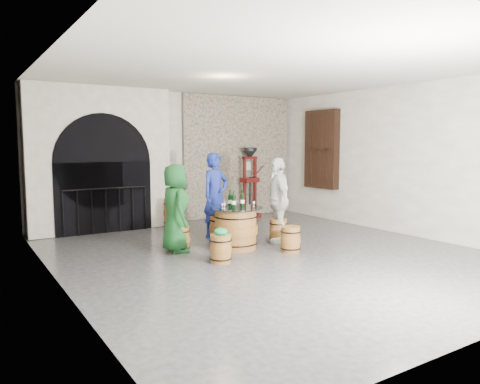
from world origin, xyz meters
TOP-DOWN VIEW (x-y plane):
  - ground at (0.00, 0.00)m, footprint 8.00×8.00m
  - wall_back at (0.00, 4.00)m, footprint 8.00×0.00m
  - wall_left at (-3.50, 0.00)m, footprint 0.00×8.00m
  - wall_right at (3.50, 0.00)m, footprint 0.00×8.00m
  - ceiling at (0.00, 0.00)m, footprint 8.00×8.00m
  - stone_facing_panel at (1.80, 3.94)m, footprint 3.20×0.12m
  - arched_opening at (-1.90, 3.74)m, footprint 3.10×0.60m
  - shuttered_window at (3.38, 2.40)m, footprint 0.23×1.10m
  - barrel_table at (-0.29, 0.68)m, footprint 1.00×1.00m
  - barrel_stool_left at (-1.26, 1.03)m, footprint 0.38×0.38m
  - barrel_stool_far at (-0.09, 1.69)m, footprint 0.38×0.38m
  - barrel_stool_right at (0.74, 0.72)m, footprint 0.38×0.38m
  - barrel_stool_near_right at (0.41, -0.08)m, footprint 0.38×0.38m
  - barrel_stool_near_left at (-1.02, -0.04)m, footprint 0.38×0.38m
  - green_cap at (-1.02, -0.04)m, footprint 0.26×0.22m
  - person_green at (-1.32, 1.06)m, footprint 0.64×0.85m
  - person_blue at (-0.06, 1.83)m, footprint 0.71×0.54m
  - person_white at (0.71, 0.72)m, footprint 0.69×1.06m
  - wine_bottle_left at (-0.36, 0.64)m, footprint 0.08×0.08m
  - wine_bottle_center at (-0.14, 0.68)m, footprint 0.08×0.08m
  - wine_bottle_right at (-0.34, 0.79)m, footprint 0.08×0.08m
  - tasting_glass_a at (-0.54, 0.66)m, footprint 0.05×0.05m
  - tasting_glass_b at (-0.02, 0.84)m, footprint 0.05×0.05m
  - tasting_glass_c at (-0.34, 0.99)m, footprint 0.05×0.05m
  - tasting_glass_d at (-0.15, 0.90)m, footprint 0.05×0.05m
  - tasting_glass_e at (0.07, 0.61)m, footprint 0.05×0.05m
  - tasting_glass_f at (-0.56, 0.69)m, footprint 0.05×0.05m
  - side_barrel at (-0.31, 3.39)m, footprint 0.50×0.50m
  - corking_press at (1.94, 3.56)m, footprint 0.79×0.50m
  - control_box at (2.05, 3.86)m, footprint 0.18×0.10m

SIDE VIEW (x-z plane):
  - ground at x=0.00m, z-range 0.00..0.00m
  - barrel_stool_left at x=-1.26m, z-range 0.00..0.46m
  - barrel_stool_far at x=-0.09m, z-range 0.00..0.46m
  - barrel_stool_right at x=0.74m, z-range 0.00..0.46m
  - barrel_stool_near_right at x=0.41m, z-range 0.00..0.46m
  - barrel_stool_near_left at x=-1.02m, z-range 0.00..0.46m
  - side_barrel at x=-0.31m, z-range 0.00..0.67m
  - barrel_table at x=-0.29m, z-range 0.00..0.77m
  - green_cap at x=-1.02m, z-range 0.45..0.57m
  - person_green at x=-1.32m, z-range 0.00..1.59m
  - tasting_glass_a at x=-0.54m, z-range 0.77..0.87m
  - tasting_glass_b at x=-0.02m, z-range 0.77..0.87m
  - tasting_glass_c at x=-0.34m, z-range 0.77..0.87m
  - tasting_glass_d at x=-0.15m, z-range 0.77..0.87m
  - tasting_glass_e at x=0.07m, z-range 0.77..0.87m
  - tasting_glass_f at x=-0.56m, z-range 0.77..0.87m
  - person_white at x=0.71m, z-range 0.00..1.68m
  - person_blue at x=-0.06m, z-range 0.00..1.76m
  - wine_bottle_left at x=-0.36m, z-range 0.74..1.07m
  - wine_bottle_center at x=-0.14m, z-range 0.74..1.07m
  - wine_bottle_right at x=-0.34m, z-range 0.74..1.07m
  - corking_press at x=1.94m, z-range 0.15..1.99m
  - control_box at x=2.05m, z-range 1.24..1.46m
  - arched_opening at x=-1.90m, z-range -0.01..3.18m
  - wall_back at x=0.00m, z-range -2.40..5.60m
  - wall_left at x=-3.50m, z-range -2.40..5.60m
  - wall_right at x=3.50m, z-range -2.40..5.60m
  - stone_facing_panel at x=1.80m, z-range 0.01..3.19m
  - shuttered_window at x=3.38m, z-range 0.80..2.80m
  - ceiling at x=0.00m, z-range 3.20..3.20m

